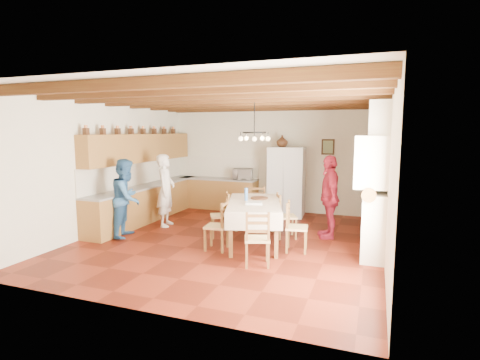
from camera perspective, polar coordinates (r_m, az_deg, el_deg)
name	(u,v)px	position (r m, az deg, el deg)	size (l,w,h in m)	color
floor	(231,241)	(7.93, -1.44, -9.30)	(6.00, 6.50, 0.02)	#48140A
ceiling	(230,94)	(7.62, -1.52, 12.98)	(6.00, 6.50, 0.02)	white
wall_back	(272,158)	(10.71, 4.95, 3.30)	(6.00, 0.02, 3.00)	#ECE6C8
wall_front	(133,195)	(4.78, -16.03, -2.23)	(6.00, 0.02, 3.00)	#ECE6C8
wall_left	(109,165)	(9.17, -19.27, 2.19)	(0.02, 6.50, 3.00)	#ECE6C8
wall_right	(389,175)	(7.10, 21.73, 0.64)	(0.02, 6.50, 3.00)	#ECE6C8
ceiling_beams	(230,99)	(7.61, -1.52, 12.23)	(6.00, 6.30, 0.16)	#3B190C
lower_cabinets_left	(148,203)	(9.96, -13.79, -3.42)	(0.60, 4.30, 0.86)	brown
lower_cabinets_back	(218,194)	(11.06, -3.31, -2.14)	(2.30, 0.60, 0.86)	brown
countertop_left	(148,186)	(9.89, -13.87, -0.86)	(0.62, 4.30, 0.04)	slate
countertop_back	(218,179)	(11.00, -3.33, 0.18)	(2.34, 0.62, 0.04)	slate
backsplash_left	(138,173)	(10.01, -15.29, 1.04)	(0.03, 4.30, 0.60)	silver
backsplash_back	(222,167)	(11.22, -2.76, 1.97)	(2.30, 0.03, 0.60)	silver
upper_cabinets	(142,148)	(9.87, -14.66, 4.76)	(0.35, 4.20, 0.70)	brown
fireplace	(371,179)	(7.31, 19.39, 0.14)	(0.56, 1.60, 2.80)	beige
wall_picture	(328,147)	(10.37, 13.26, 4.93)	(0.34, 0.03, 0.42)	#2F2012
refrigerator	(287,182)	(10.12, 7.12, -0.24)	(0.93, 0.76, 1.86)	silver
hutch	(373,185)	(9.20, 19.65, -0.67)	(0.48, 1.15, 2.09)	#3B210F
dining_table	(254,206)	(7.56, 2.14, -3.95)	(1.56, 2.20, 0.87)	beige
chandelier	(254,132)	(7.41, 2.20, 7.25)	(0.47, 0.47, 0.03)	black
chair_left_near	(216,225)	(7.25, -3.61, -6.91)	(0.42, 0.40, 0.96)	brown
chair_left_far	(220,215)	(8.13, -3.05, -5.32)	(0.42, 0.40, 0.96)	brown
chair_right_near	(297,227)	(7.22, 8.66, -7.03)	(0.42, 0.40, 0.96)	brown
chair_right_far	(286,216)	(8.10, 7.08, -5.41)	(0.42, 0.40, 0.96)	brown
chair_end_near	(257,238)	(6.42, 2.64, -8.80)	(0.42, 0.40, 0.96)	brown
chair_end_far	(257,207)	(8.91, 2.57, -4.16)	(0.42, 0.40, 0.96)	brown
person_man	(166,190)	(9.14, -11.24, -1.55)	(0.63, 0.41, 1.73)	white
person_woman_blue	(127,198)	(8.43, -16.89, -2.63)	(0.82, 0.64, 1.69)	#2D5D93
person_woman_red	(329,197)	(8.19, 13.44, -2.50)	(1.04, 0.43, 1.78)	maroon
microwave	(243,174)	(10.70, 0.43, 0.91)	(0.55, 0.37, 0.31)	silver
fridge_vase	(282,141)	(10.06, 6.44, 5.93)	(0.30, 0.30, 0.32)	#3B210F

